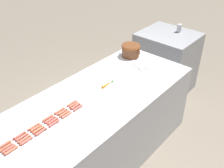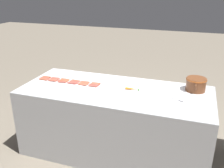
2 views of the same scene
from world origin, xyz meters
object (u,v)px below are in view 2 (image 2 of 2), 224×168
(hot_dog_6, at_px, (45,78))
(serving_spoon, at_px, (180,99))
(hot_dog_21, at_px, (72,83))
(hot_dog_0, at_px, (47,77))
(hot_dog_1, at_px, (56,78))
(hot_dog_10, at_px, (85,83))
(hot_dog_4, at_px, (85,82))
(hot_dog_9, at_px, (74,81))
(hot_dog_16, at_px, (83,84))
(hot_dog_20, at_px, (62,82))
(hot_dog_13, at_px, (53,80))
(hot_dog_12, at_px, (44,79))
(carrot, at_px, (132,89))
(hot_dog_22, at_px, (82,84))
(hot_dog_19, at_px, (52,81))
(hot_dog_11, at_px, (95,84))
(hot_dog_7, at_px, (55,79))
(hot_dog_8, at_px, (65,80))
(hot_dog_18, at_px, (43,79))
(hot_dog_15, at_px, (74,82))
(hot_dog_23, at_px, (93,86))
(hot_dog_14, at_px, (63,81))
(bean_pot, at_px, (196,84))
(hot_dog_17, at_px, (94,85))
(hot_dog_3, at_px, (76,81))
(hot_dog_2, at_px, (65,79))
(hot_dog_5, at_px, (96,83))

(hot_dog_6, distance_m, serving_spoon, 1.86)
(hot_dog_21, bearing_deg, hot_dog_0, -103.27)
(hot_dog_1, height_order, hot_dog_10, same)
(hot_dog_1, xyz_separation_m, hot_dog_4, (0.00, 0.45, 0.00))
(hot_dog_9, xyz_separation_m, hot_dog_16, (0.04, 0.15, 0.00))
(hot_dog_20, distance_m, hot_dog_21, 0.15)
(hot_dog_13, xyz_separation_m, hot_dog_16, (-0.00, 0.45, 0.00))
(hot_dog_4, relative_size, hot_dog_12, 1.00)
(hot_dog_12, distance_m, carrot, 1.27)
(hot_dog_0, distance_m, hot_dog_12, 0.07)
(hot_dog_13, xyz_separation_m, carrot, (-0.03, 1.12, 0.00))
(hot_dog_1, height_order, carrot, carrot)
(hot_dog_1, distance_m, hot_dog_9, 0.31)
(hot_dog_22, bearing_deg, hot_dog_19, -90.08)
(hot_dog_11, bearing_deg, hot_dog_0, -92.76)
(hot_dog_7, distance_m, serving_spoon, 1.71)
(hot_dog_8, height_order, hot_dog_18, same)
(hot_dog_15, xyz_separation_m, hot_dog_23, (0.04, 0.29, 0.00))
(hot_dog_9, distance_m, carrot, 0.81)
(hot_dog_18, distance_m, hot_dog_21, 0.45)
(hot_dog_8, relative_size, hot_dog_14, 1.00)
(hot_dog_0, distance_m, hot_dog_22, 0.61)
(hot_dog_8, relative_size, serving_spoon, 0.50)
(hot_dog_9, height_order, hot_dog_18, same)
(bean_pot, bearing_deg, hot_dog_15, -80.34)
(hot_dog_17, distance_m, hot_dog_22, 0.15)
(hot_dog_4, xyz_separation_m, hot_dog_17, (0.07, 0.15, 0.00))
(serving_spoon, bearing_deg, hot_dog_12, -91.90)
(hot_dog_13, height_order, hot_dog_18, same)
(hot_dog_9, relative_size, hot_dog_19, 1.00)
(hot_dog_18, relative_size, carrot, 0.72)
(hot_dog_4, distance_m, serving_spoon, 1.26)
(hot_dog_13, bearing_deg, hot_dog_8, 104.18)
(hot_dog_3, distance_m, carrot, 0.81)
(hot_dog_15, height_order, hot_dog_20, same)
(hot_dog_15, bearing_deg, hot_dog_1, -102.57)
(hot_dog_9, xyz_separation_m, hot_dog_23, (0.07, 0.30, 0.00))
(hot_dog_0, bearing_deg, hot_dog_14, 77.03)
(hot_dog_4, relative_size, hot_dog_6, 1.00)
(hot_dog_9, distance_m, hot_dog_13, 0.31)
(hot_dog_10, bearing_deg, hot_dog_2, -96.47)
(hot_dog_15, height_order, bean_pot, bean_pot)
(hot_dog_19, bearing_deg, hot_dog_16, 93.98)
(hot_dog_3, height_order, hot_dog_14, same)
(hot_dog_0, xyz_separation_m, hot_dog_3, (0.00, 0.46, 0.00))
(hot_dog_16, bearing_deg, bean_pot, 100.67)
(hot_dog_19, bearing_deg, hot_dog_5, 99.35)
(hot_dog_12, distance_m, hot_dog_16, 0.60)
(hot_dog_12, height_order, hot_dog_14, same)
(hot_dog_8, xyz_separation_m, serving_spoon, (0.10, 1.56, -0.00))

